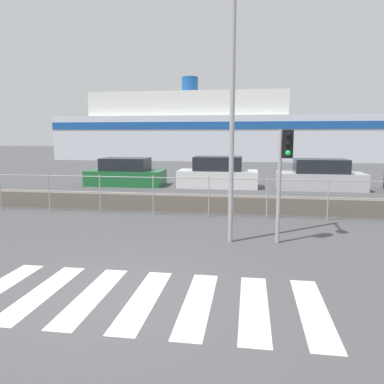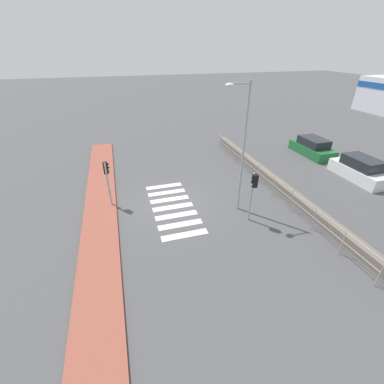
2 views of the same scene
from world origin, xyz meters
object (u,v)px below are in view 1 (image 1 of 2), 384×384
streetlamp (232,66)px  parked_car_white (218,174)px  ferry_boat (222,132)px  parked_car_silver (320,176)px  traffic_light_far (284,161)px  parked_car_green (126,174)px

streetlamp → parked_car_white: (-1.16, 10.19, -3.58)m
parked_car_white → ferry_boat: bearing=93.8°
ferry_boat → parked_car_silver: ferry_boat is taller
traffic_light_far → parked_car_silver: (2.65, 9.90, -1.42)m
parked_car_white → parked_car_silver: parked_car_white is taller
parked_car_silver → traffic_light_far: bearing=-105.0°
parked_car_green → parked_car_silver: 10.05m
ferry_boat → parked_car_white: (1.52, -22.94, -2.37)m
parked_car_green → parked_car_silver: (10.05, 0.00, 0.02)m
streetlamp → parked_car_green: bearing=121.0°
traffic_light_far → ferry_boat: bearing=96.9°
streetlamp → ferry_boat: size_ratio=0.19×
streetlamp → parked_car_silver: 11.50m
parked_car_white → parked_car_silver: (5.09, 0.00, -0.03)m
parked_car_silver → parked_car_green: bearing=180.0°
parked_car_green → parked_car_silver: size_ratio=0.97×
parked_car_silver → parked_car_white: bearing=-180.0°
ferry_boat → parked_car_green: bearing=-98.5°
traffic_light_far → parked_car_silver: traffic_light_far is taller
parked_car_white → parked_car_silver: size_ratio=0.97×
ferry_boat → parked_car_white: 23.11m
traffic_light_far → parked_car_white: bearing=103.9°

